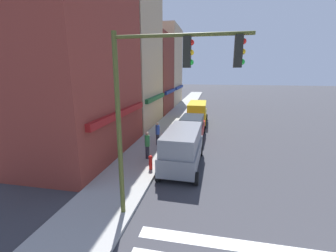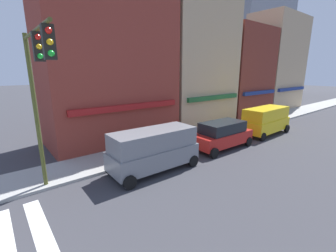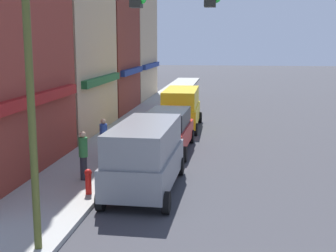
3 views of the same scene
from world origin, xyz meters
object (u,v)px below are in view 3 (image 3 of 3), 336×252
Objects in this scene: suv_red at (168,130)px; pedestrian_blue_shirt at (104,139)px; pedestrian_green_top at (83,155)px; fire_hydrant at (88,180)px; van_grey at (145,154)px; traffic_signal at (96,44)px; van_yellow at (181,107)px.

suv_red reaches higher than pedestrian_blue_shirt.
pedestrian_green_top is 1.74m from fire_hydrant.
van_grey reaches higher than pedestrian_blue_shirt.
traffic_signal is at bearing -159.17° from fire_hydrant.
pedestrian_blue_shirt is at bearing 36.53° from van_grey.
van_yellow reaches higher than pedestrian_blue_shirt.
suv_red is at bearing -13.60° from fire_hydrant.
fire_hydrant is (-1.04, 1.70, -0.67)m from van_grey.
suv_red reaches higher than fire_hydrant.
pedestrian_green_top is (0.52, 2.34, -0.21)m from van_grey.
pedestrian_blue_shirt is (3.36, 2.37, -0.21)m from van_grey.
fire_hydrant is at bearing 171.63° from van_yellow.
fire_hydrant is (-4.39, -0.67, -0.46)m from pedestrian_blue_shirt.
pedestrian_green_top is at bearing 22.53° from fire_hydrant.
van_grey is at bearing 179.06° from van_yellow.
pedestrian_blue_shirt reaches higher than fire_hydrant.
pedestrian_green_top is 2.10× the size of fire_hydrant.
van_grey is at bearing -178.39° from suv_red.
pedestrian_green_top is 2.84m from pedestrian_blue_shirt.
van_yellow is at bearing 1.61° from suv_red.
van_yellow is (12.00, 0.00, 0.00)m from van_grey.
van_yellow reaches higher than suv_red.
van_grey is 1.06× the size of suv_red.
fire_hydrant is (-13.03, 1.70, -0.67)m from van_yellow.
traffic_signal is at bearing -19.43° from pedestrian_blue_shirt.
van_grey is 5.99× the size of fire_hydrant.
van_grey reaches higher than fire_hydrant.
van_grey reaches higher than pedestrian_green_top.
traffic_signal is at bearing 179.86° from van_grey.
van_yellow is 11.72m from pedestrian_green_top.
traffic_signal is 1.46× the size of suv_red.
pedestrian_blue_shirt is at bearing 8.61° from fire_hydrant.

